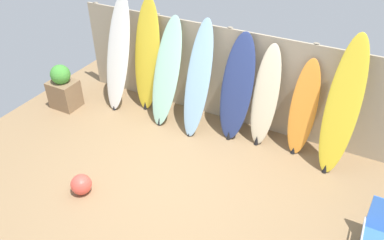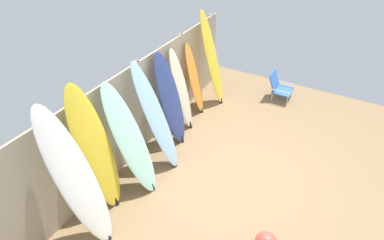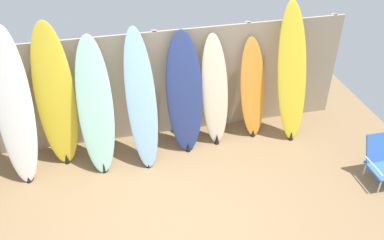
% 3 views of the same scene
% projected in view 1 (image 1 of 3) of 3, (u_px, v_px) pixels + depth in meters
% --- Properties ---
extents(ground, '(7.68, 7.68, 0.00)m').
position_uv_depth(ground, '(173.00, 181.00, 5.85)').
color(ground, '#8E704C').
extents(fence_back, '(6.08, 0.11, 1.80)m').
position_uv_depth(fence_back, '(227.00, 76.00, 6.79)').
color(fence_back, tan).
rests_on(fence_back, ground).
extents(surfboard_white_0, '(0.52, 0.75, 2.17)m').
position_uv_depth(surfboard_white_0, '(118.00, 54.00, 7.11)').
color(surfboard_white_0, white).
rests_on(surfboard_white_0, ground).
extents(surfboard_yellow_1, '(0.57, 0.47, 2.16)m').
position_uv_depth(surfboard_yellow_1, '(147.00, 57.00, 7.05)').
color(surfboard_yellow_1, yellow).
rests_on(surfboard_yellow_1, ground).
extents(surfboard_seafoam_2, '(0.53, 0.81, 1.92)m').
position_uv_depth(surfboard_seafoam_2, '(167.00, 73.00, 6.77)').
color(surfboard_seafoam_2, '#9ED6BC').
rests_on(surfboard_seafoam_2, ground).
extents(surfboard_skyblue_3, '(0.46, 0.81, 1.99)m').
position_uv_depth(surfboard_skyblue_3, '(198.00, 80.00, 6.48)').
color(surfboard_skyblue_3, '#8CB7D6').
rests_on(surfboard_skyblue_3, ground).
extents(surfboard_navy_4, '(0.57, 0.57, 1.87)m').
position_uv_depth(surfboard_navy_4, '(237.00, 88.00, 6.36)').
color(surfboard_navy_4, navy).
rests_on(surfboard_navy_4, ground).
extents(surfboard_cream_5, '(0.45, 0.53, 1.76)m').
position_uv_depth(surfboard_cream_5, '(265.00, 97.00, 6.25)').
color(surfboard_cream_5, beige).
rests_on(surfboard_cream_5, ground).
extents(surfboard_orange_6, '(0.47, 0.49, 1.62)m').
position_uv_depth(surfboard_orange_6, '(303.00, 109.00, 6.07)').
color(surfboard_orange_6, orange).
rests_on(surfboard_orange_6, ground).
extents(surfboard_yellow_7, '(0.52, 0.70, 2.17)m').
position_uv_depth(surfboard_yellow_7, '(343.00, 108.00, 5.60)').
color(surfboard_yellow_7, yellow).
rests_on(surfboard_yellow_7, ground).
extents(planter_box, '(0.53, 0.44, 0.91)m').
position_uv_depth(planter_box, '(63.00, 88.00, 7.38)').
color(planter_box, '#846647').
rests_on(planter_box, ground).
extents(beach_ball, '(0.31, 0.31, 0.31)m').
position_uv_depth(beach_ball, '(81.00, 184.00, 5.57)').
color(beach_ball, '#E54C3F').
rests_on(beach_ball, ground).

